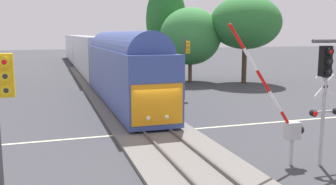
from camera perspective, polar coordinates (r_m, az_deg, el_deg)
The scene contains 11 objects.
ground_plane at distance 20.50m, azimuth -2.26°, elevation -6.07°, with size 220.00×220.00×0.00m, color #3D3D42.
road_centre_stripe at distance 20.50m, azimuth -2.26°, elevation -6.06°, with size 44.00×0.20×0.01m.
railway_track at distance 20.48m, azimuth -2.26°, elevation -5.81°, with size 4.40×80.00×0.32m.
commuter_train at distance 50.24m, azimuth -11.76°, elevation 5.87°, with size 3.04×67.56×5.16m.
crossing_gate_near at distance 15.70m, azimuth 17.55°, elevation -3.94°, with size 3.51×0.40×5.69m.
crossing_signal_mast at distance 16.14m, azimuth 22.68°, elevation -2.37°, with size 1.36×0.44×3.83m.
traffic_signal_near_left at distance 9.47m, azimuth -23.96°, elevation -3.09°, with size 0.53×0.38×5.19m.
traffic_signal_far_side at distance 30.55m, azimuth 2.75°, elevation 5.31°, with size 0.53×0.38×5.01m.
oak_far_right at distance 41.18m, azimuth 3.43°, elevation 8.54°, with size 6.65×6.65×8.09m.
maple_right_background at distance 41.14m, azimuth 11.73°, elevation 10.37°, with size 7.56×7.56×9.25m.
elm_centre_background at distance 44.87m, azimuth -0.30°, elevation 10.92°, with size 4.73×4.73×11.28m.
Camera 1 is at (-5.26, -19.08, 5.34)m, focal length 40.01 mm.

